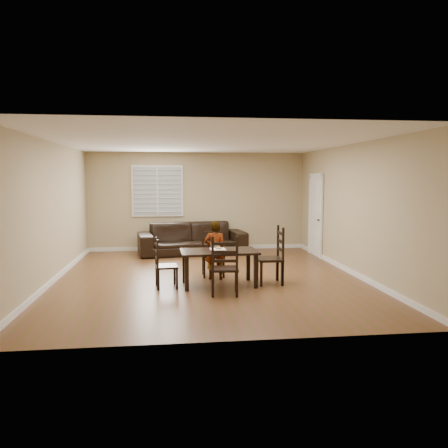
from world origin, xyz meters
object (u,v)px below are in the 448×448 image
(dining_table, at_px, (219,255))
(chair_far, at_px, (225,269))
(donut, at_px, (219,248))
(child, at_px, (215,250))
(chair_right, at_px, (276,258))
(chair_left, at_px, (160,265))
(sofa, at_px, (192,238))
(chair_near, at_px, (213,253))

(dining_table, height_order, chair_far, chair_far)
(donut, bearing_deg, child, 95.31)
(chair_right, relative_size, child, 0.94)
(chair_right, bearing_deg, chair_left, -86.45)
(chair_right, bearing_deg, sofa, -156.58)
(chair_far, distance_m, chair_left, 1.31)
(dining_table, distance_m, child, 0.51)
(chair_left, relative_size, child, 0.79)
(dining_table, xyz_separation_m, chair_far, (0.01, -0.77, -0.10))
(chair_far, distance_m, chair_right, 1.36)
(chair_right, bearing_deg, chair_far, -52.29)
(child, bearing_deg, chair_far, 102.49)
(dining_table, height_order, child, child)
(child, bearing_deg, chair_right, 168.08)
(child, bearing_deg, dining_table, 103.32)
(donut, bearing_deg, sofa, 95.78)
(dining_table, distance_m, chair_near, 0.92)
(chair_left, distance_m, sofa, 3.66)
(chair_near, bearing_deg, dining_table, -87.47)
(donut, height_order, sofa, sofa)
(sofa, bearing_deg, chair_near, -91.61)
(dining_table, height_order, sofa, sofa)
(chair_left, bearing_deg, donut, -85.53)
(chair_far, bearing_deg, child, -82.40)
(chair_near, relative_size, sofa, 0.36)
(chair_near, bearing_deg, chair_far, -87.92)
(chair_far, relative_size, donut, 9.31)
(chair_near, height_order, chair_left, chair_near)
(dining_table, distance_m, sofa, 3.55)
(chair_far, bearing_deg, chair_left, -27.17)
(chair_far, relative_size, chair_right, 0.95)
(dining_table, distance_m, chair_left, 1.09)
(chair_left, bearing_deg, chair_far, -129.76)
(chair_left, height_order, chair_right, chair_right)
(chair_near, distance_m, chair_left, 1.43)
(child, xyz_separation_m, sofa, (-0.31, 3.02, -0.17))
(chair_left, bearing_deg, chair_near, -53.83)
(sofa, bearing_deg, dining_table, -92.75)
(dining_table, xyz_separation_m, chair_near, (-0.03, 0.91, -0.12))
(child, relative_size, sofa, 0.41)
(dining_table, xyz_separation_m, chair_left, (-1.08, -0.05, -0.16))
(chair_left, height_order, donut, chair_left)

